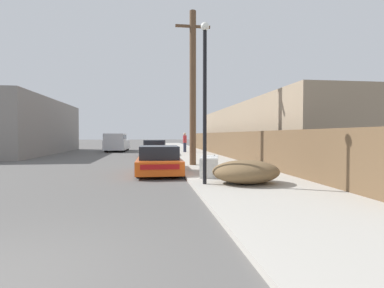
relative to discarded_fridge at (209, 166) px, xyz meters
The scene contains 12 objects.
sidewalk_curb 15.59m from the discarded_fridge, 85.69° to the left, with size 4.20×63.00×0.12m, color #ADA89E.
discarded_fridge is the anchor object (origin of this frame).
parked_sports_car_red 2.53m from the discarded_fridge, 138.03° to the left, with size 1.86×4.13×1.21m.
car_parked_mid 12.84m from the discarded_fridge, 98.39° to the left, with size 2.18×4.54×1.28m.
pickup_truck 20.73m from the discarded_fridge, 105.82° to the left, with size 2.16×5.73×1.81m.
utility_pole 5.56m from the discarded_fridge, 90.78° to the left, with size 1.80×0.34×7.92m.
street_lamp 3.24m from the discarded_fridge, 105.45° to the right, with size 0.26×0.26×5.07m.
brush_pile 2.14m from the discarded_fridge, 68.08° to the right, with size 2.17×1.78×0.74m.
wooden_fence 11.05m from the discarded_fridge, 73.58° to the left, with size 0.08×33.88×1.75m, color brown.
building_left_block 22.44m from the discarded_fridge, 129.15° to the left, with size 7.00×16.29×4.81m, color gray.
building_right_house 12.72m from the discarded_fridge, 57.37° to the left, with size 6.00×21.18×3.88m, color gray.
pedestrian 15.88m from the discarded_fridge, 86.94° to the left, with size 0.34×0.34×1.77m.
Camera 1 is at (1.91, -3.25, 1.67)m, focal length 28.00 mm.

